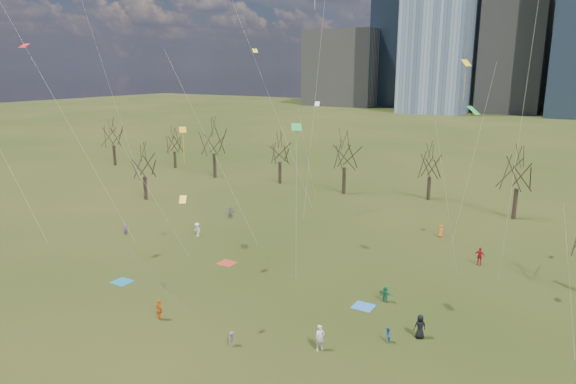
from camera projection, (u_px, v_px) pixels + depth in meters
The scene contains 18 objects.
ground at pixel (210, 308), 40.80m from camera, with size 500.00×500.00×0.00m, color black.
downtown_skyline at pixel (535, 15), 208.10m from camera, with size 212.50×78.00×118.00m.
bare_tree_row at pixel (382, 161), 70.38m from camera, with size 113.04×29.80×9.50m.
blanket_teal at pixel (122, 282), 45.73m from camera, with size 1.60×1.50×0.03m, color #176A8C.
blanket_navy at pixel (363, 306), 41.03m from camera, with size 1.60×1.50×0.03m, color blue.
blanket_crimson at pixel (227, 263), 50.10m from camera, with size 1.60×1.50×0.03m, color #AF3323.
person_1 at pixel (320, 338), 34.52m from camera, with size 0.67×0.44×1.83m, color silver.
person_3 at pixel (232, 339), 35.14m from camera, with size 0.71×0.41×1.10m, color #5D5D61.
person_4 at pixel (160, 310), 38.70m from camera, with size 0.95×0.40×1.63m, color orange.
person_5 at pixel (385, 294), 41.69m from camera, with size 1.30×0.41×1.40m, color #1B7D4F.
person_6 at pixel (420, 327), 36.09m from camera, with size 0.86×0.56×1.77m, color black.
person_7 at pixel (125, 229), 58.33m from camera, with size 0.52×0.34×1.42m, color #7F4387.
person_8 at pixel (388, 335), 35.55m from camera, with size 0.54×0.42×1.11m, color #245A9F.
person_9 at pixel (197, 229), 57.93m from camera, with size 1.02×0.59×1.58m, color silver.
person_10 at pixel (479, 256), 49.50m from camera, with size 1.05×0.44×1.80m, color red.
person_11 at pixel (230, 212), 64.96m from camera, with size 1.36×0.43×1.46m, color slate.
person_12 at pixel (441, 231), 57.63m from camera, with size 0.70×0.45×1.43m, color orange.
kites_airborne at pixel (285, 134), 46.55m from camera, with size 53.97×42.41×27.29m.
Camera 1 is at (24.60, -28.90, 18.67)m, focal length 32.00 mm.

